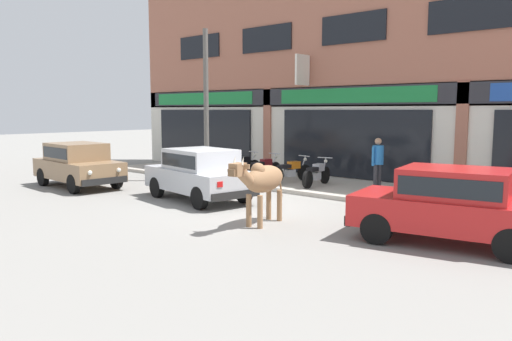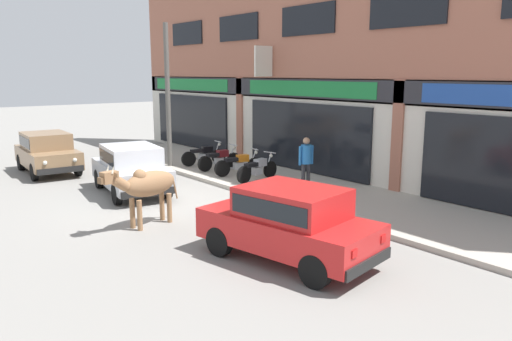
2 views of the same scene
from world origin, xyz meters
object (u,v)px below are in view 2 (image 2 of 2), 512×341
(car_0, at_px, (47,151))
(motorcycle_2, at_px, (239,164))
(cow, at_px, (147,185))
(pedestrian, at_px, (306,158))
(utility_pole, at_px, (168,96))
(car_2, at_px, (131,167))
(motorcycle_3, at_px, (257,169))
(motorcycle_1, at_px, (220,159))
(motorcycle_0, at_px, (204,155))
(car_1, at_px, (289,220))

(car_0, bearing_deg, motorcycle_2, 42.87)
(cow, xyz_separation_m, pedestrian, (0.13, 5.10, 0.11))
(car_0, relative_size, motorcycle_2, 2.06)
(utility_pole, bearing_deg, car_2, -46.10)
(cow, relative_size, motorcycle_3, 1.18)
(motorcycle_1, bearing_deg, cow, -49.84)
(car_0, bearing_deg, motorcycle_0, 60.26)
(motorcycle_2, height_order, motorcycle_3, same)
(car_0, xyz_separation_m, utility_pole, (2.14, 3.82, 1.93))
(motorcycle_2, bearing_deg, car_2, -94.92)
(cow, height_order, car_2, cow)
(car_2, relative_size, utility_pole, 0.72)
(motorcycle_1, height_order, pedestrian, pedestrian)
(motorcycle_0, relative_size, motorcycle_2, 1.01)
(car_1, height_order, pedestrian, pedestrian)
(car_0, relative_size, pedestrian, 2.31)
(motorcycle_1, bearing_deg, utility_pole, -150.47)
(cow, xyz_separation_m, car_1, (3.74, 1.11, -0.19))
(car_1, distance_m, motorcycle_2, 7.73)
(car_0, bearing_deg, utility_pole, 60.77)
(car_2, relative_size, motorcycle_3, 2.10)
(cow, xyz_separation_m, motorcycle_0, (-5.35, 5.05, -0.49))
(motorcycle_0, xyz_separation_m, motorcycle_1, (1.14, -0.07, 0.00))
(car_2, xyz_separation_m, motorcycle_2, (0.33, 3.81, -0.30))
(motorcycle_3, bearing_deg, car_2, -110.76)
(car_1, distance_m, motorcycle_1, 8.84)
(motorcycle_1, bearing_deg, pedestrian, 1.54)
(motorcycle_3, bearing_deg, pedestrian, 6.34)
(car_0, distance_m, motorcycle_0, 5.67)
(cow, bearing_deg, car_2, 161.08)
(utility_pole, bearing_deg, motorcycle_2, 17.97)
(motorcycle_0, bearing_deg, car_1, -23.41)
(motorcycle_0, height_order, utility_pole, utility_pole)
(car_0, bearing_deg, car_1, 4.73)
(motorcycle_2, relative_size, motorcycle_3, 0.99)
(cow, height_order, utility_pole, utility_pole)
(motorcycle_0, xyz_separation_m, utility_pole, (-0.67, -1.09, 2.23))
(car_1, distance_m, pedestrian, 5.39)
(cow, bearing_deg, car_1, 16.57)
(motorcycle_1, xyz_separation_m, pedestrian, (4.33, 0.12, 0.60))
(car_0, bearing_deg, cow, -0.91)
(motorcycle_2, relative_size, pedestrian, 1.12)
(motorcycle_0, relative_size, motorcycle_3, 1.00)
(car_2, xyz_separation_m, utility_pole, (-2.72, 2.82, 1.93))
(motorcycle_3, xyz_separation_m, pedestrian, (2.01, 0.22, 0.60))
(cow, relative_size, car_2, 0.56)
(motorcycle_2, relative_size, utility_pole, 0.34)
(motorcycle_1, bearing_deg, motorcycle_0, 176.68)
(cow, height_order, pedestrian, pedestrian)
(motorcycle_3, bearing_deg, motorcycle_2, 176.51)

